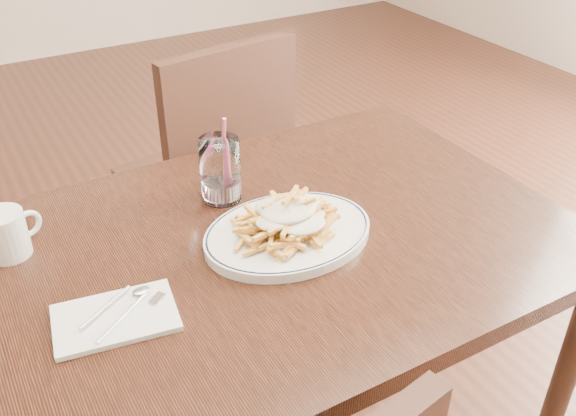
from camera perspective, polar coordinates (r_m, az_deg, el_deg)
table at (r=1.29m, az=-2.09°, el=-5.76°), size 1.20×0.80×0.75m
chair_far at (r=1.97m, az=-6.50°, el=3.77°), size 0.48×0.48×0.92m
fries_plate at (r=1.24m, az=0.00°, el=-2.27°), size 0.35×0.31×0.02m
loaded_fries at (r=1.21m, az=0.00°, el=-0.61°), size 0.22×0.18×0.06m
napkin at (r=1.10m, az=-15.10°, el=-9.41°), size 0.22×0.16×0.01m
cutlery at (r=1.10m, az=-15.25°, el=-8.97°), size 0.15×0.14×0.01m
water_glass at (r=1.34m, az=-6.01°, el=3.09°), size 0.08×0.08×0.19m
coffee_mug at (r=1.29m, az=-23.75°, el=-2.11°), size 0.11×0.08×0.09m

